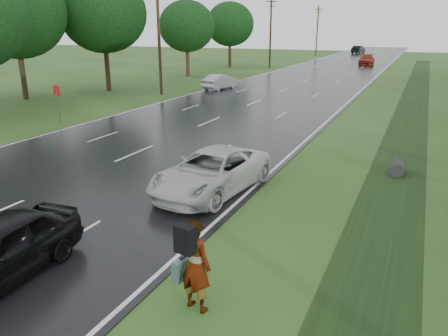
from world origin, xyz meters
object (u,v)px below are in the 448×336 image
road_sign (57,96)px  pedestrian (194,264)px  white_pickup (212,172)px  silver_sedan (220,82)px

road_sign → pedestrian: 21.36m
road_sign → white_pickup: size_ratio=0.43×
white_pickup → silver_sedan: bearing=121.4°
road_sign → silver_sedan: size_ratio=0.54×
white_pickup → silver_sedan: white_pickup is taller
road_sign → white_pickup: 15.68m
pedestrian → silver_sedan: size_ratio=0.48×
road_sign → silver_sedan: road_sign is taller
road_sign → silver_sedan: 18.33m
road_sign → white_pickup: bearing=-26.6°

